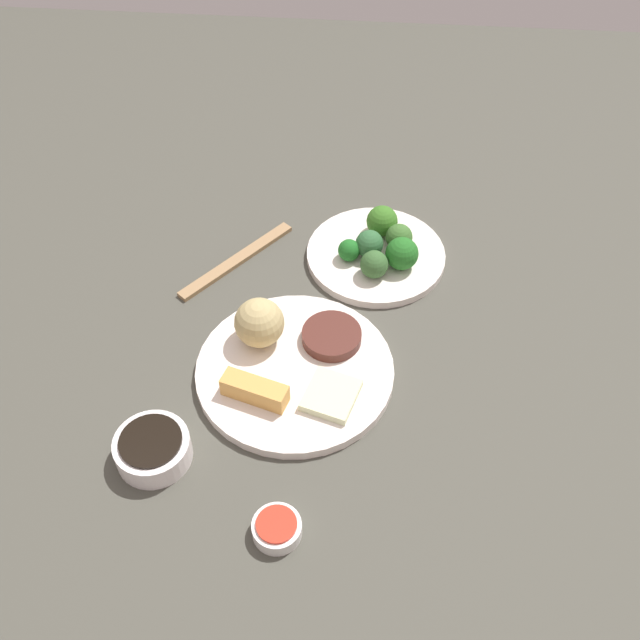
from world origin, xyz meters
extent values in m
cube|color=#48473E|center=(0.00, 0.00, 0.01)|extent=(2.20, 2.20, 0.02)
cylinder|color=white|center=(-0.01, -0.01, 0.03)|extent=(0.29, 0.29, 0.02)
sphere|color=tan|center=(0.05, -0.06, 0.07)|extent=(0.07, 0.07, 0.07)
cube|color=gold|center=(0.04, 0.04, 0.05)|extent=(0.10, 0.06, 0.03)
cube|color=beige|center=(-0.07, 0.03, 0.04)|extent=(0.09, 0.09, 0.01)
cylinder|color=#4E241D|center=(-0.06, -0.07, 0.04)|extent=(0.09, 0.09, 0.02)
cylinder|color=white|center=(-0.12, -0.27, 0.03)|extent=(0.23, 0.23, 0.01)
sphere|color=#2F6336|center=(-0.11, -0.26, 0.06)|extent=(0.05, 0.05, 0.05)
sphere|color=#3C6A2C|center=(-0.16, -0.29, 0.06)|extent=(0.04, 0.04, 0.04)
sphere|color=#236921|center=(-0.16, -0.24, 0.06)|extent=(0.05, 0.05, 0.05)
sphere|color=#36602F|center=(-0.12, -0.22, 0.06)|extent=(0.05, 0.05, 0.05)
sphere|color=#387122|center=(-0.13, -0.32, 0.06)|extent=(0.05, 0.05, 0.05)
sphere|color=#1E6822|center=(-0.08, -0.25, 0.05)|extent=(0.04, 0.04, 0.04)
cylinder|color=white|center=(0.16, 0.14, 0.04)|extent=(0.10, 0.10, 0.04)
cylinder|color=black|center=(0.16, 0.14, 0.06)|extent=(0.08, 0.08, 0.00)
cylinder|color=white|center=(-0.02, 0.23, 0.03)|extent=(0.06, 0.06, 0.02)
cylinder|color=red|center=(-0.02, 0.23, 0.04)|extent=(0.05, 0.05, 0.00)
cube|color=#A07C53|center=(0.11, -0.24, 0.02)|extent=(0.17, 0.20, 0.01)
camera|label=1|loc=(-0.10, 0.64, 0.88)|focal=41.56mm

